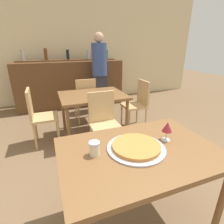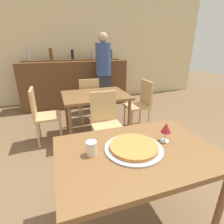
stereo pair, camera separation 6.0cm
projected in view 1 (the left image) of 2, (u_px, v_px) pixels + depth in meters
name	position (u px, v px, depth m)	size (l,w,h in m)	color
ground_plane	(135.00, 223.00, 1.57)	(16.00, 16.00, 0.00)	brown
wall_back	(65.00, 49.00, 4.59)	(8.00, 0.05, 2.80)	beige
dining_table_near	(139.00, 159.00, 1.32)	(1.17, 0.80, 0.78)	brown
dining_table_far	(93.00, 99.00, 2.91)	(1.06, 0.83, 0.74)	brown
bar_counter	(71.00, 84.00, 4.45)	(2.60, 0.56, 1.13)	brown
bar_back_shelf	(67.00, 59.00, 4.35)	(2.39, 0.24, 0.30)	brown
chair_far_side_front	(104.00, 120.00, 2.45)	(0.40, 0.40, 0.90)	tan
chair_far_side_back	(85.00, 98.00, 3.47)	(0.40, 0.40, 0.90)	tan
chair_far_side_left	(39.00, 113.00, 2.68)	(0.40, 0.40, 0.90)	tan
chair_far_side_right	(138.00, 101.00, 3.25)	(0.40, 0.40, 0.90)	tan
pizza_tray	(136.00, 147.00, 1.29)	(0.44, 0.44, 0.04)	#A3A3A8
cheese_shaker	(94.00, 148.00, 1.21)	(0.08, 0.08, 0.10)	beige
person_standing	(100.00, 70.00, 4.00)	(0.34, 0.34, 1.76)	#2D2D38
wine_glass	(167.00, 127.00, 1.38)	(0.08, 0.08, 0.16)	silver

